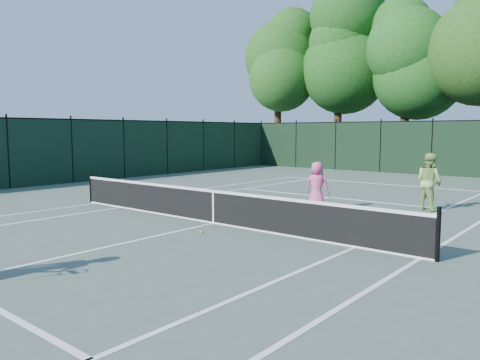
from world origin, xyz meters
The scene contains 17 objects.
ground centered at (0.00, 0.00, 0.00)m, with size 90.00×90.00×0.00m, color #48584E.
sideline_doubles_left centered at (-5.49, 0.00, 0.00)m, with size 0.10×23.77×0.01m, color white.
sideline_doubles_right centered at (5.49, 0.00, 0.00)m, with size 0.10×23.77×0.01m, color white.
sideline_singles_left centered at (-4.12, 0.00, 0.00)m, with size 0.10×23.77×0.01m, color white.
sideline_singles_right centered at (4.12, 0.00, 0.00)m, with size 0.10×23.77×0.01m, color white.
baseline_far centered at (0.00, 11.88, 0.00)m, with size 10.97×0.10×0.01m, color white.
service_line_far centered at (0.00, 6.40, 0.00)m, with size 8.23×0.10×0.01m, color white.
center_service_line centered at (0.00, 0.00, 0.00)m, with size 0.10×12.80×0.01m, color white.
tennis_net centered at (0.00, 0.00, 0.48)m, with size 11.69×0.09×1.06m.
fence_far centered at (0.00, 18.00, 1.50)m, with size 24.00×0.05×3.00m, color black.
fence_left centered at (-12.00, 0.00, 1.50)m, with size 0.05×36.00×3.00m, color black.
tree_0 centered at (-13.00, 21.50, 8.16)m, with size 6.40×6.40×13.14m.
tree_1 centered at (-8.00, 22.00, 8.69)m, with size 6.80×6.80×13.98m.
tree_2 centered at (-3.00, 21.80, 7.73)m, with size 6.00×6.00×12.40m.
player_pink centered at (1.06, 3.61, 0.76)m, with size 0.82×0.61×1.53m.
player_green centered at (3.74, 5.91, 0.90)m, with size 1.09×1.01×1.80m.
loose_ball_midcourt centered at (0.59, -1.08, 0.03)m, with size 0.07×0.07×0.07m, color #C2D02A.
Camera 1 is at (8.45, -9.09, 2.48)m, focal length 35.00 mm.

